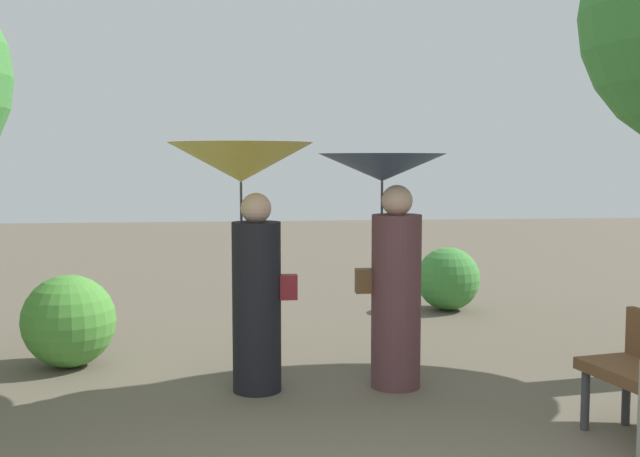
# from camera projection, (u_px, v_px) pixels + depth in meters

# --- Properties ---
(person_left) EXTENTS (1.15, 1.15, 2.01)m
(person_left) POSITION_uv_depth(u_px,v_px,m) (247.00, 212.00, 6.15)
(person_left) COLOR black
(person_left) RESTS_ON ground
(person_right) EXTENTS (1.04, 1.04, 1.92)m
(person_right) POSITION_uv_depth(u_px,v_px,m) (389.00, 234.00, 6.28)
(person_right) COLOR #563338
(person_right) RESTS_ON ground
(bush_path_left) EXTENTS (0.84, 0.84, 0.84)m
(bush_path_left) POSITION_uv_depth(u_px,v_px,m) (69.00, 321.00, 6.97)
(bush_path_left) COLOR #4C9338
(bush_path_left) RESTS_ON ground
(bush_path_right) EXTENTS (0.79, 0.79, 0.79)m
(bush_path_right) POSITION_uv_depth(u_px,v_px,m) (448.00, 279.00, 9.62)
(bush_path_right) COLOR #428C3D
(bush_path_right) RESTS_ON ground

